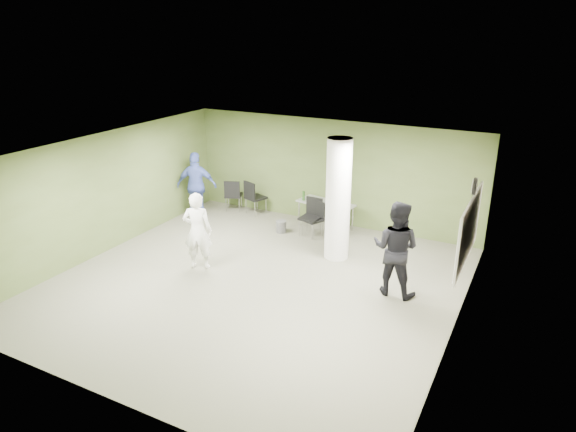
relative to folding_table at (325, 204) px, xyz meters
The scene contains 17 objects.
floor 3.60m from the folding_table, 90.55° to the right, with size 8.00×8.00×0.00m, color #555644.
ceiling 4.14m from the folding_table, 90.55° to the right, with size 8.00×8.00×0.00m, color white.
wall_back 0.87m from the folding_table, 94.26° to the left, with size 8.00×0.02×2.80m, color #465628.
wall_left 5.42m from the folding_table, 138.71° to the right, with size 0.02×8.00×2.80m, color #465628.
wall_right_cream 5.37m from the folding_table, 41.78° to the right, with size 0.02×8.00×2.80m, color beige.
column 1.97m from the folding_table, 57.96° to the right, with size 0.56×0.56×2.80m, color silver.
whiteboard 4.62m from the folding_table, 31.08° to the right, with size 0.05×2.30×1.30m.
wall_clock 4.85m from the folding_table, 31.07° to the right, with size 0.06×0.32×0.32m.
folding_table is the anchor object (origin of this frame).
wastebasket 1.29m from the folding_table, 137.66° to the right, with size 0.27×0.27×0.31m, color #4C4C4C.
chair_back_left 2.86m from the folding_table, behind, with size 0.61×0.61×0.93m.
chair_back_right 2.20m from the folding_table, behind, with size 0.63×0.63×0.98m.
chair_table_left 0.57m from the folding_table, 102.67° to the right, with size 0.51×0.51×0.96m.
chair_table_right 0.59m from the folding_table, 92.21° to the right, with size 0.58×0.58×0.89m.
woman_white 3.78m from the folding_table, 113.77° to the right, with size 0.64×0.42×1.75m, color white.
man_black 3.71m from the folding_table, 44.84° to the right, with size 0.94×0.73×1.94m, color black.
man_blue 3.56m from the folding_table, 165.11° to the right, with size 1.09×0.45×1.86m, color #4558AB.
Camera 1 is at (4.98, -8.17, 5.08)m, focal length 32.00 mm.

